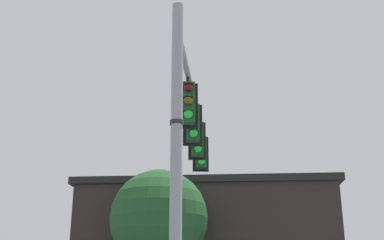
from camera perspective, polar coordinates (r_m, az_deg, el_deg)
The scene contains 8 objects.
signal_pole at distance 9.81m, azimuth -1.80°, elevation -7.04°, with size 0.24×0.24×7.81m, color gray.
mast_arm at distance 14.70m, azimuth 0.23°, elevation 2.09°, with size 0.15×0.15×8.28m, color gray.
traffic_light_nearest_pole at distance 12.63m, azimuth -0.48°, elevation 1.95°, with size 0.54×0.49×1.31m.
traffic_light_mid_inner at distance 14.09m, azimuth 0.13°, elevation -0.31°, with size 0.54×0.49×1.31m.
traffic_light_mid_outer at distance 15.57m, azimuth 0.62°, elevation -2.14°, with size 0.54×0.49×1.31m.
traffic_light_arm_end at distance 17.07m, azimuth 1.03°, elevation -3.65°, with size 0.54×0.49×1.31m.
street_name_sign at distance 10.39m, azimuth -1.55°, elevation -0.81°, with size 0.32×1.13×0.22m.
tree_by_storefront at distance 20.01m, azimuth -3.73°, elevation -11.05°, with size 3.80×3.80×6.55m.
Camera 1 is at (0.41, 9.59, 1.88)m, focal length 47.60 mm.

